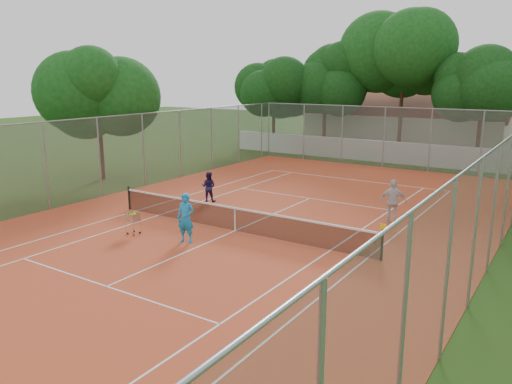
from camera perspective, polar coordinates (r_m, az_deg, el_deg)
The scene contains 12 objects.
ground at distance 19.74m, azimuth -2.39°, elevation -4.51°, with size 120.00×120.00×0.00m, color #1D3B10.
court_pad at distance 19.74m, azimuth -2.39°, elevation -4.48°, with size 18.00×34.00×0.02m, color #C04825.
court_lines at distance 19.73m, azimuth -2.40°, elevation -4.44°, with size 10.98×23.78×0.01m, color white.
tennis_net at distance 19.59m, azimuth -2.41°, elevation -3.08°, with size 11.88×0.10×0.98m, color black.
perimeter_fence at distance 19.23m, azimuth -2.45°, elevation 1.18°, with size 18.00×34.00×4.00m, color slate.
boundary_wall at distance 36.37m, azimuth 15.34°, elevation 4.39°, with size 26.00×0.30×1.50m, color white.
clubhouse at distance 46.29m, azimuth 16.99°, elevation 7.87°, with size 16.40×9.00×4.40m, color beige.
tropical_trees at distance 38.87m, azimuth 17.13°, elevation 11.11°, with size 29.00×19.00×10.00m, color black.
player_near at distance 18.32m, azimuth -8.03°, elevation -2.96°, with size 0.67×0.44×1.83m, color #188ACE.
player_far_left at distance 24.24m, azimuth -5.44°, elevation 0.60°, with size 0.71×0.55×1.45m, color #1C1643.
player_far_right at distance 21.27m, azimuth 15.40°, elevation -1.05°, with size 1.08×0.45×1.84m, color silver.
ball_hopper at distance 19.73m, azimuth -13.86°, elevation -3.44°, with size 0.44×0.44×0.92m, color silver.
Camera 1 is at (10.99, -15.27, 5.96)m, focal length 35.00 mm.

